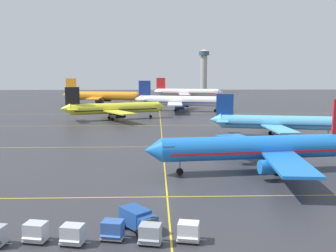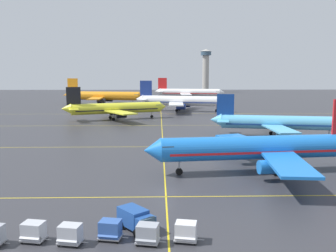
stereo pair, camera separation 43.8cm
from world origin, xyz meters
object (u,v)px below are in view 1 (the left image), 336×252
Objects in this scene: airliner_third_row at (115,108)px; baggage_cart_row_rightmost at (188,231)px; baggage_cart_row_second at (36,232)px; baggage_cart_row_middle at (73,234)px; airliner_far_right_stand at (102,96)px; baggage_cart_row_fourth at (113,230)px; service_truck_catering at (138,219)px; baggage_cart_row_fifth at (150,234)px; airliner_second_row at (277,123)px; airliner_front_gate at (262,148)px; airliner_far_left_stand at (180,101)px; control_tower at (204,67)px; airliner_distant_taxiway at (187,92)px.

airliner_third_row is 92.35m from baggage_cart_row_rightmost.
baggage_cart_row_second is at bearing 178.52° from baggage_cart_row_rightmost.
airliner_third_row is at bearing 93.95° from baggage_cart_row_middle.
baggage_cart_row_second is at bearing -88.23° from airliner_third_row.
airliner_far_right_stand is 150.06m from baggage_cart_row_fourth.
service_truck_catering is 3.29m from baggage_cart_row_fifth.
airliner_third_row is 7.93× the size of service_truck_catering.
service_truck_catering is at bearing -120.31° from airliner_second_row.
baggage_cart_row_fifth is at bearing -125.00° from airliner_front_gate.
baggage_cart_row_middle is (-5.79, -2.97, -0.17)m from service_truck_catering.
airliner_far_left_stand is 13.69× the size of baggage_cart_row_fourth.
baggage_cart_row_second is at bearing -100.09° from airliner_far_left_stand.
airliner_far_right_stand reaches higher than service_truck_catering.
service_truck_catering is at bearing -82.19° from airliner_third_row.
airliner_third_row is (-43.17, 34.90, 0.25)m from airliner_second_row.
baggage_cart_row_rightmost is at bearing -79.52° from airliner_third_row.
airliner_second_row is 11.56× the size of baggage_cart_row_middle.
airliner_far_left_stand is 47.78m from airliner_far_right_stand.
control_tower is at bearing 82.46° from baggage_cart_row_rightmost.
service_truck_catering is 1.52× the size of baggage_cart_row_second.
control_tower is (45.94, 268.19, 19.14)m from baggage_cart_row_middle.
control_tower is (40.14, 265.23, 18.97)m from service_truck_catering.
airliner_far_right_stand is 151.85m from baggage_cart_row_rightmost.
airliner_third_row reaches higher than baggage_cart_row_rightmost.
airliner_third_row is 90.49m from baggage_cart_row_second.
airliner_second_row is 0.82× the size of airliner_distant_taxiway.
baggage_cart_row_second is at bearing -178.04° from baggage_cart_row_fourth.
baggage_cart_row_rightmost is (16.79, -90.77, -2.77)m from airliner_third_row.
airliner_third_row is at bearing -106.43° from control_tower.
baggage_cart_row_fifth is at bearing -3.97° from baggage_cart_row_second.
control_tower is (28.53, 150.08, 15.94)m from airliner_far_left_stand.
airliner_distant_taxiway is 183.18m from baggage_cart_row_fifth.
control_tower is (21.88, 243.92, 16.28)m from airliner_front_gate.
airliner_second_row is at bearing 53.97° from baggage_cart_row_second.
baggage_cart_row_second and baggage_cart_row_rightmost have the same top height.
service_truck_catering is at bearing -80.44° from airliner_far_right_stand.
control_tower is at bearing 73.57° from airliner_third_row.
service_truck_catering reaches higher than baggage_cart_row_second.
baggage_cart_row_fifth is (1.21, -3.06, -0.17)m from service_truck_catering.
airliner_second_row is 212.89m from control_tower.
baggage_cart_row_fourth is 1.00× the size of baggage_cart_row_rightmost.
airliner_front_gate reaches higher than baggage_cart_row_fourth.
airliner_third_row is 92.14m from baggage_cart_row_fifth.
airliner_distant_taxiway reaches higher than baggage_cart_row_rightmost.
airliner_front_gate is 73.35m from airliner_third_row.
baggage_cart_row_middle is at bearing -10.34° from baggage_cart_row_second.
airliner_third_row is 0.85× the size of airliner_distant_taxiway.
airliner_distant_taxiway is 183.81m from baggage_cart_row_second.
airliner_far_left_stand is 0.97× the size of airliner_distant_taxiway.
control_tower is at bearing 76.60° from airliner_distant_taxiway.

